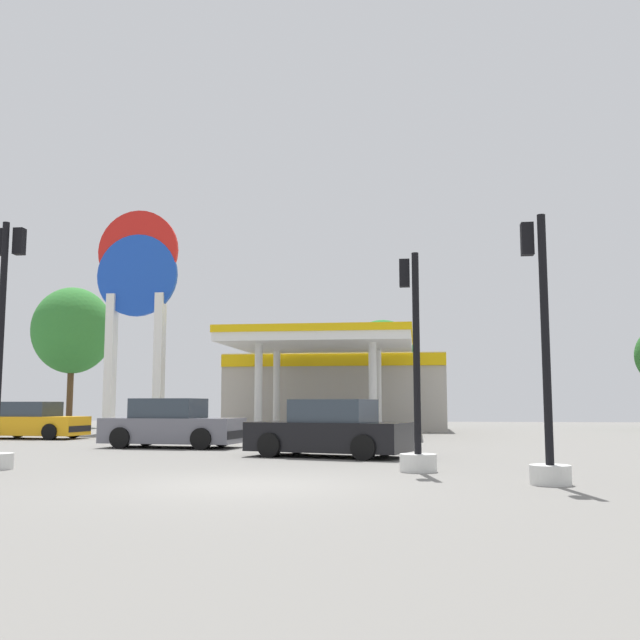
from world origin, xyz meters
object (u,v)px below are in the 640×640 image
Objects in this scene: car_1 at (33,422)px; traffic_signal_0 at (546,400)px; traffic_signal_1 at (416,411)px; station_pole_sign at (137,292)px; car_0 at (329,431)px; tree_1 at (383,355)px; tree_0 at (72,331)px; car_2 at (172,425)px.

traffic_signal_0 reaches higher than car_1.
station_pole_sign is at bearing 126.46° from traffic_signal_1.
car_0 is 0.71× the size of tree_1.
car_0 is at bearing -90.77° from tree_1.
traffic_signal_0 is 0.56× the size of tree_0.
station_pole_sign is 2.58× the size of car_1.
car_1 is at bearing -131.62° from tree_1.
station_pole_sign is 10.31m from tree_0.
car_1 is at bearing 140.53° from traffic_signal_0.
tree_0 reaches higher than car_2.
station_pole_sign is at bearing -142.25° from tree_1.
car_1 is 0.90× the size of traffic_signal_0.
tree_1 is (11.18, 8.66, -2.48)m from station_pole_sign.
tree_0 is at bearing 124.58° from car_2.
tree_1 reaches higher than traffic_signal_0.
car_2 is at bearing -33.63° from car_1.
tree_1 is at bearing 48.38° from car_1.
car_0 is at bearing -50.28° from tree_0.
station_pole_sign is 13.41m from car_2.
station_pole_sign is at bearing 127.66° from traffic_signal_0.
station_pole_sign is 18.63m from car_0.
traffic_signal_0 reaches higher than traffic_signal_1.
car_0 is at bearing 126.82° from traffic_signal_0.
station_pole_sign is at bearing 128.01° from car_0.
tree_0 is (-20.04, 25.26, 4.43)m from traffic_signal_1.
traffic_signal_0 is 1.04× the size of traffic_signal_1.
traffic_signal_0 is (16.93, -13.94, 0.76)m from car_1.
tree_1 reaches higher than car_1.
car_0 is 0.53× the size of tree_0.
car_1 is 0.93× the size of traffic_signal_1.
car_2 is at bearing -106.12° from tree_1.
traffic_signal_0 is at bearing -39.47° from car_1.
car_0 is 22.84m from tree_1.
car_0 is at bearing 120.24° from traffic_signal_1.
car_0 is 1.00× the size of car_2.
station_pole_sign reaches higher than traffic_signal_1.
tree_0 reaches higher than car_1.
station_pole_sign reaches higher than tree_0.
traffic_signal_1 reaches higher than car_2.
traffic_signal_1 is 0.72× the size of tree_1.
car_1 is at bearing -106.10° from station_pole_sign.
car_2 is 0.95× the size of traffic_signal_0.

